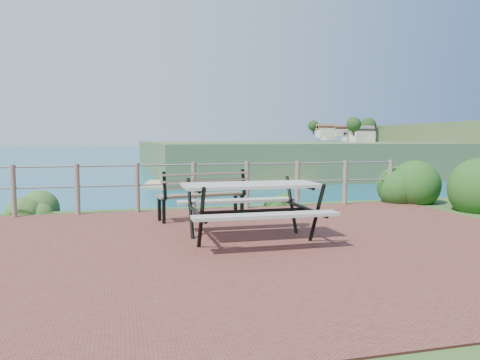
{
  "coord_description": "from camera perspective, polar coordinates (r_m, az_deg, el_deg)",
  "views": [
    {
      "loc": [
        -1.45,
        -6.26,
        1.5
      ],
      "look_at": [
        0.66,
        2.02,
        0.75
      ],
      "focal_mm": 35.0,
      "sensor_mm": 36.0,
      "label": 1
    }
  ],
  "objects": [
    {
      "name": "ground",
      "position": [
        6.6,
        -1.21,
        -8.12
      ],
      "size": [
        10.0,
        7.0,
        0.12
      ],
      "primitive_type": "cube",
      "color": "brown",
      "rests_on": "ground"
    },
    {
      "name": "ocean",
      "position": [
        206.27,
        -13.93,
        4.48
      ],
      "size": [
        1200.0,
        1200.0,
        0.0
      ],
      "primitive_type": "plane",
      "color": "#166D84",
      "rests_on": "ground"
    },
    {
      "name": "safety_railing",
      "position": [
        9.77,
        -5.67,
        -0.45
      ],
      "size": [
        9.4,
        0.1,
        1.0
      ],
      "color": "#6B5B4C",
      "rests_on": "ground"
    },
    {
      "name": "distant_bay",
      "position": [
        272.2,
        25.66,
        3.91
      ],
      "size": [
        290.0,
        232.36,
        24.0
      ],
      "color": "#3B5329",
      "rests_on": "ground"
    },
    {
      "name": "picnic_table",
      "position": [
        6.87,
        1.34,
        -3.11
      ],
      "size": [
        1.97,
        1.71,
        0.83
      ],
      "rotation": [
        0.0,
        0.0,
        -0.0
      ],
      "color": "gray",
      "rests_on": "ground"
    },
    {
      "name": "park_bench",
      "position": [
        8.65,
        -4.74,
        -0.92
      ],
      "size": [
        1.68,
        0.69,
        0.92
      ],
      "rotation": [
        0.0,
        0.0,
        0.18
      ],
      "color": "brown",
      "rests_on": "ground"
    },
    {
      "name": "shrub_right_edge",
      "position": [
        11.76,
        19.36,
        -2.59
      ],
      "size": [
        1.18,
        1.18,
        1.69
      ],
      "primitive_type": "ellipsoid",
      "color": "#194314",
      "rests_on": "ground"
    },
    {
      "name": "shrub_lip_west",
      "position": [
        10.69,
        -23.42,
        -3.46
      ],
      "size": [
        0.82,
        0.82,
        0.58
      ],
      "primitive_type": "ellipsoid",
      "color": "#2E5A21",
      "rests_on": "ground"
    },
    {
      "name": "shrub_lip_east",
      "position": [
        10.83,
        4.94,
        -2.96
      ],
      "size": [
        0.66,
        0.66,
        0.35
      ],
      "primitive_type": "ellipsoid",
      "color": "#194314",
      "rests_on": "ground"
    }
  ]
}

